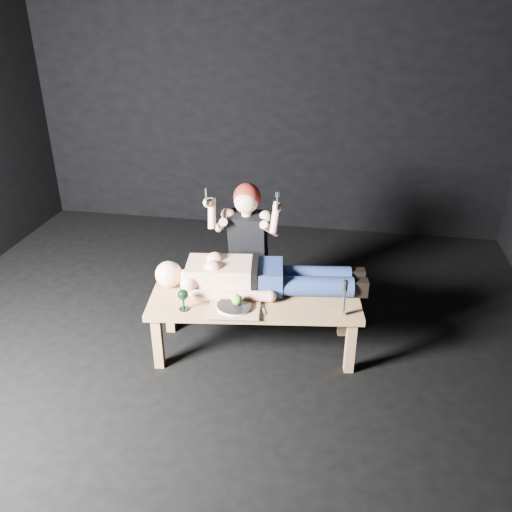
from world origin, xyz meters
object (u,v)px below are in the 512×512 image
(lying_man, at_px, (261,273))
(serving_tray, at_px, (234,308))
(kneeling_woman, at_px, (250,246))
(goblet, at_px, (183,300))
(table, at_px, (255,324))
(carving_knife, at_px, (345,298))

(lying_man, height_order, serving_tray, lying_man)
(lying_man, distance_m, kneeling_woman, 0.45)
(kneeling_woman, xyz_separation_m, goblet, (-0.30, -0.79, -0.05))
(table, height_order, carving_knife, carving_knife)
(kneeling_woman, height_order, goblet, kneeling_woman)
(serving_tray, bearing_deg, carving_knife, 5.23)
(lying_man, relative_size, goblet, 9.00)
(table, distance_m, carving_knife, 0.73)
(serving_tray, bearing_deg, table, 60.16)
(carving_knife, bearing_deg, serving_tray, 177.37)
(table, bearing_deg, kneeling_woman, 96.48)
(table, height_order, serving_tray, serving_tray)
(lying_man, relative_size, carving_knife, 5.33)
(carving_knife, bearing_deg, lying_man, 149.33)
(serving_tray, distance_m, goblet, 0.35)
(table, bearing_deg, carving_knife, -18.88)
(table, bearing_deg, goblet, -158.95)
(serving_tray, xyz_separation_m, carving_knife, (0.73, 0.07, 0.12))
(kneeling_woman, bearing_deg, carving_knife, -41.51)
(table, xyz_separation_m, carving_knife, (0.62, -0.12, 0.36))
(table, xyz_separation_m, serving_tray, (-0.11, -0.19, 0.24))
(table, relative_size, goblet, 9.51)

